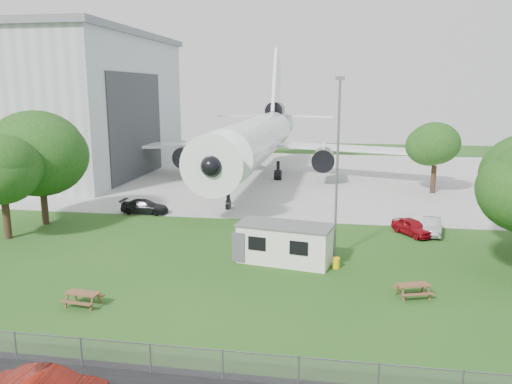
% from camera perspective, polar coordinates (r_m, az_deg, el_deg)
% --- Properties ---
extents(ground, '(160.00, 160.00, 0.00)m').
position_cam_1_polar(ground, '(30.36, -7.14, -10.32)').
color(ground, '#325F21').
extents(concrete_apron, '(120.00, 46.00, 0.03)m').
position_cam_1_polar(concrete_apron, '(66.42, 2.16, 1.90)').
color(concrete_apron, '#B7B7B2').
rests_on(concrete_apron, ground).
extents(hangar, '(43.00, 31.00, 18.55)m').
position_cam_1_polar(hangar, '(78.08, -27.23, 9.03)').
color(hangar, '#B2B7BC').
rests_on(hangar, ground).
extents(airliner, '(46.36, 47.73, 17.69)m').
position_cam_1_polar(airliner, '(63.90, 0.16, 6.27)').
color(airliner, white).
rests_on(airliner, ground).
extents(site_cabin, '(6.94, 3.78, 2.62)m').
position_cam_1_polar(site_cabin, '(33.25, 3.32, -5.86)').
color(site_cabin, silver).
rests_on(site_cabin, ground).
extents(picnic_west, '(1.95, 1.68, 0.76)m').
position_cam_1_polar(picnic_west, '(28.78, -19.11, -12.19)').
color(picnic_west, brown).
rests_on(picnic_west, ground).
extents(picnic_east, '(2.18, 1.99, 0.76)m').
position_cam_1_polar(picnic_east, '(29.60, 17.46, -11.39)').
color(picnic_east, brown).
rests_on(picnic_east, ground).
extents(fence, '(58.00, 0.04, 1.30)m').
position_cam_1_polar(fence, '(22.36, -14.43, -19.18)').
color(fence, gray).
rests_on(fence, ground).
extents(lamp_mast, '(0.16, 0.16, 12.00)m').
position_cam_1_polar(lamp_mast, '(33.56, 9.26, 2.40)').
color(lamp_mast, slate).
rests_on(lamp_mast, ground).
extents(tree_west_big, '(8.02, 8.02, 10.11)m').
position_cam_1_polar(tree_west_big, '(45.30, -23.47, 4.10)').
color(tree_west_big, '#382619').
rests_on(tree_west_big, ground).
extents(tree_west_small, '(5.79, 5.79, 8.31)m').
position_cam_1_polar(tree_west_small, '(42.14, -27.08, 2.31)').
color(tree_west_small, '#382619').
rests_on(tree_west_small, ground).
extents(tree_far_apron, '(5.59, 5.59, 8.06)m').
position_cam_1_polar(tree_far_apron, '(57.85, 19.85, 4.98)').
color(tree_far_apron, '#382619').
rests_on(tree_far_apron, ground).
extents(car_ne_hatch, '(3.34, 4.02, 1.29)m').
position_cam_1_polar(car_ne_hatch, '(41.26, 17.44, -3.86)').
color(car_ne_hatch, maroon).
rests_on(car_ne_hatch, ground).
extents(car_ne_sedan, '(1.87, 4.02, 1.28)m').
position_cam_1_polar(car_ne_sedan, '(42.00, 19.42, -3.73)').
color(car_ne_sedan, silver).
rests_on(car_ne_sedan, ground).
extents(car_apron_van, '(4.42, 1.80, 1.28)m').
position_cam_1_polar(car_apron_van, '(47.26, -12.59, -1.65)').
color(car_apron_van, black).
rests_on(car_apron_van, ground).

